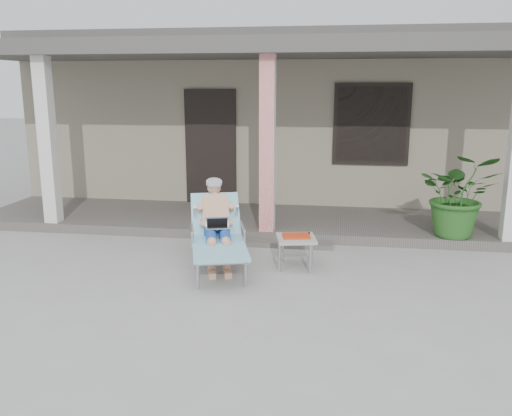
# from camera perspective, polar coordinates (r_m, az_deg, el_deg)

# --- Properties ---
(ground) EXTENTS (60.00, 60.00, 0.00)m
(ground) POSITION_cam_1_polar(r_m,az_deg,el_deg) (6.34, -1.44, -8.70)
(ground) COLOR #9E9E99
(ground) RESTS_ON ground
(house) EXTENTS (10.40, 5.40, 3.30)m
(house) POSITION_cam_1_polar(r_m,az_deg,el_deg) (12.36, 3.91, 9.76)
(house) COLOR gray
(house) RESTS_ON ground
(porch_deck) EXTENTS (10.00, 2.00, 0.15)m
(porch_deck) POSITION_cam_1_polar(r_m,az_deg,el_deg) (9.15, 1.87, -1.41)
(porch_deck) COLOR #605B56
(porch_deck) RESTS_ON ground
(porch_overhang) EXTENTS (10.00, 2.30, 2.85)m
(porch_overhang) POSITION_cam_1_polar(r_m,az_deg,el_deg) (8.82, 1.96, 15.84)
(porch_overhang) COLOR silver
(porch_overhang) RESTS_ON porch_deck
(porch_step) EXTENTS (2.00, 0.30, 0.07)m
(porch_step) POSITION_cam_1_polar(r_m,az_deg,el_deg) (8.06, 0.88, -3.66)
(porch_step) COLOR #605B56
(porch_step) RESTS_ON ground
(lounger) EXTENTS (1.09, 1.81, 1.13)m
(lounger) POSITION_cam_1_polar(r_m,az_deg,el_deg) (7.03, -4.13, -0.59)
(lounger) COLOR #B7B7BC
(lounger) RESTS_ON ground
(side_table) EXTENTS (0.58, 0.58, 0.44)m
(side_table) POSITION_cam_1_polar(r_m,az_deg,el_deg) (7.02, 4.25, -3.38)
(side_table) COLOR #A7A7A2
(side_table) RESTS_ON ground
(potted_palm) EXTENTS (1.23, 1.10, 1.24)m
(potted_palm) POSITION_cam_1_polar(r_m,az_deg,el_deg) (8.39, 20.63, 1.30)
(potted_palm) COLOR #26591E
(potted_palm) RESTS_ON porch_deck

